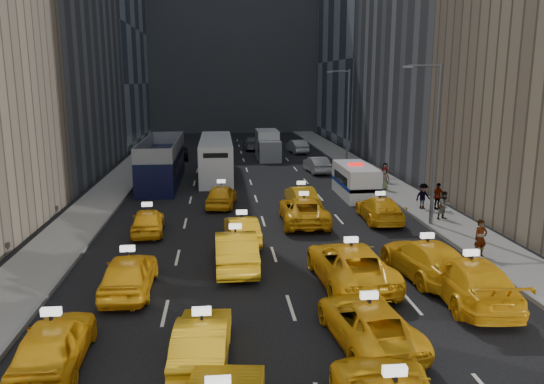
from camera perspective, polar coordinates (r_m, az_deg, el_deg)
The scene contains 37 objects.
ground at distance 17.89m, azimuth 2.93°, elevation -14.93°, with size 160.00×160.00×0.00m, color black.
sidewalk_west at distance 42.31m, azimuth -16.57°, elevation 0.59°, with size 3.00×90.00×0.15m, color gray.
sidewalk_east at distance 43.51m, azimuth 11.71°, elevation 1.15°, with size 3.00×90.00×0.15m, color gray.
curb_west at distance 42.05m, azimuth -14.63°, elevation 0.65°, with size 0.15×90.00×0.18m, color slate.
curb_east at distance 43.10m, azimuth 9.87°, elevation 1.14°, with size 0.15×90.00×0.18m, color slate.
building_backdrop at distance 88.59m, azimuth -4.34°, elevation 19.72°, with size 30.00×12.00×40.00m, color slate.
streetlight_near at distance 30.27m, azimuth 17.02°, elevation 5.47°, with size 2.15×0.22×9.00m.
streetlight_far at distance 49.26m, azimuth 8.04°, elevation 8.21°, with size 2.15×0.22×9.00m.
taxi_4 at distance 16.91m, azimuth -22.39°, elevation -14.77°, with size 1.74×4.33×1.47m, color #F8AE14.
taxi_5 at distance 16.03m, azimuth -7.49°, elevation -15.58°, with size 1.49×4.26×1.40m, color #F8AE14.
taxi_6 at distance 17.31m, azimuth 10.29°, elevation -13.59°, with size 2.24×4.85×1.35m, color #F8AE14.
taxi_7 at distance 21.20m, azimuth 20.43°, elevation -8.82°, with size 2.33×5.72×1.66m, color #F8AE14.
taxi_8 at distance 21.39m, azimuth -15.14°, elevation -8.43°, with size 1.84×4.57×1.56m, color #F8AE14.
taxi_9 at distance 23.30m, azimuth -3.94°, elevation -6.18°, with size 1.76×5.05×1.66m, color #F8AE14.
taxi_10 at distance 21.77m, azimuth 8.42°, elevation -7.68°, with size 2.69×5.83×1.62m, color #F8AE14.
taxi_11 at distance 23.15m, azimuth 16.22°, elevation -6.90°, with size 2.20×5.40×1.57m, color #F8AE14.
taxi_12 at distance 29.07m, azimuth -13.21°, elevation -3.06°, with size 1.65×4.09×1.39m, color #F8AE14.
taxi_13 at distance 26.85m, azimuth -3.26°, elevation -4.04°, with size 1.44×4.12×1.36m, color #F8AE14.
taxi_14 at distance 30.34m, azimuth 3.43°, elevation -1.98°, with size 2.55×5.53×1.54m, color #F8AE14.
taxi_15 at distance 31.45m, azimuth 11.50°, elevation -1.80°, with size 2.00×4.93×1.43m, color #F8AE14.
taxi_16 at distance 34.42m, azimuth -5.45°, elevation -0.40°, with size 1.72×4.29×1.46m, color #F8AE14.
taxi_17 at distance 34.51m, azimuth 3.14°, elevation -0.44°, with size 1.40×4.01×1.32m, color #F8AE14.
nypd_van at distance 37.56m, azimuth 8.96°, elevation 1.12°, with size 2.53×5.73×2.41m.
double_decker at distance 42.76m, azimuth -11.76°, elevation 3.20°, with size 2.87×11.99×3.48m.
city_bus at distance 45.30m, azimuth -6.03°, elevation 3.71°, with size 4.24×12.71×3.22m.
box_truck at distance 55.06m, azimuth -0.45°, elevation 5.07°, with size 2.35×6.44×2.92m.
misc_car_0 at distance 47.03m, azimuth 4.83°, elevation 2.95°, with size 1.52×4.36×1.44m, color #9A9BA1.
misc_car_1 at distance 55.91m, azimuth -10.31°, elevation 4.27°, with size 2.45×5.32×1.48m, color black.
misc_car_2 at distance 62.64m, azimuth -2.14°, elevation 5.28°, with size 2.09×5.14×1.49m, color slate.
misc_car_3 at distance 59.76m, azimuth -5.33°, elevation 4.92°, with size 1.79×4.45×1.52m, color black.
misc_car_4 at distance 59.65m, azimuth 2.72°, elevation 4.93°, with size 1.58×4.52×1.49m, color #B0B3B8.
pedestrian_0 at distance 26.02m, azimuth 21.52°, elevation -4.64°, with size 0.63×0.41×1.73m, color gray.
pedestrian_1 at distance 32.20m, azimuth 18.04°, elevation -1.37°, with size 0.80×0.44×1.64m, color gray.
pedestrian_2 at distance 34.39m, azimuth 15.95°, elevation -0.44°, with size 1.04×0.43×1.61m, color gray.
pedestrian_3 at distance 34.54m, azimuth 17.38°, elevation -0.43°, with size 0.97×0.44×1.66m, color gray.
pedestrian_4 at distance 39.76m, azimuth 11.96°, elevation 1.44°, with size 0.81×0.44×1.65m, color gray.
pedestrian_5 at distance 42.55m, azimuth 12.06°, elevation 2.05°, with size 1.43×0.41×1.54m, color gray.
Camera 1 is at (-2.47, -15.75, 8.10)m, focal length 35.00 mm.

